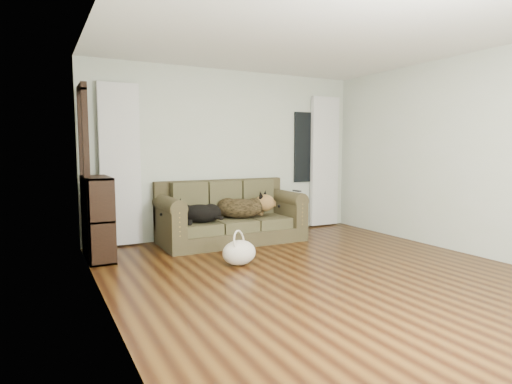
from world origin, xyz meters
name	(u,v)px	position (x,y,z in m)	size (l,w,h in m)	color
floor	(322,274)	(0.00, 0.00, 0.00)	(5.00, 5.00, 0.00)	black
ceiling	(326,31)	(0.00, 0.00, 2.60)	(5.00, 5.00, 0.00)	white
wall_back	(229,154)	(0.00, 2.50, 1.30)	(4.50, 0.04, 2.60)	#B6C2AB
wall_left	(104,158)	(-2.25, 0.00, 1.30)	(0.04, 5.00, 2.60)	#B6C2AB
wall_right	(464,155)	(2.25, 0.00, 1.30)	(0.04, 5.00, 2.60)	#B6C2AB
curtain_left	(120,165)	(-1.70, 2.42, 1.15)	(0.55, 0.08, 2.25)	white
curtain_right	(325,162)	(1.80, 2.42, 1.15)	(0.55, 0.08, 2.25)	white
window_pane	(307,147)	(1.45, 2.47, 1.40)	(0.50, 0.03, 1.20)	black
door_casing	(85,175)	(-2.20, 2.05, 1.05)	(0.07, 0.60, 2.10)	black
sofa	(232,212)	(-0.21, 1.97, 0.45)	(2.09, 0.90, 0.85)	#352F19
dog_black_lab	(197,213)	(-0.77, 1.89, 0.48)	(0.61, 0.43, 0.26)	black
dog_shepherd	(243,208)	(-0.03, 1.96, 0.49)	(0.73, 0.51, 0.32)	black
tv_remote	(297,191)	(0.81, 1.78, 0.73)	(0.05, 0.19, 0.02)	black
tote_bag	(239,252)	(-0.65, 0.76, 0.16)	(0.41, 0.32, 0.30)	beige
bookshelf	(98,219)	(-2.09, 1.86, 0.50)	(0.31, 0.83, 1.03)	black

